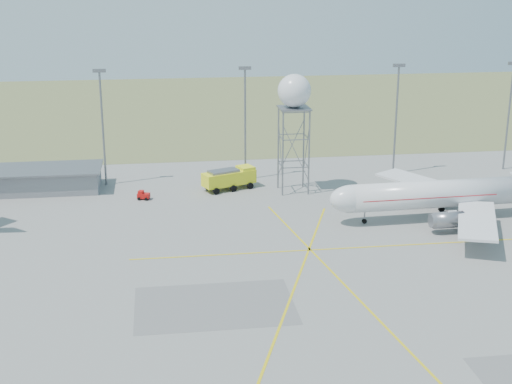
{
  "coord_description": "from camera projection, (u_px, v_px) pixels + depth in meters",
  "views": [
    {
      "loc": [
        -25.64,
        -58.29,
        35.94
      ],
      "look_at": [
        -11.72,
        40.0,
        5.5
      ],
      "focal_mm": 50.0,
      "sensor_mm": 36.0,
      "label": 1
    }
  ],
  "objects": [
    {
      "name": "baggage_tug",
      "position": [
        143.0,
        196.0,
        118.4
      ],
      "size": [
        2.22,
        2.01,
        1.5
      ],
      "rotation": [
        0.0,
        0.0,
        -0.3
      ],
      "color": "#B80F0D",
      "rests_on": "ground"
    },
    {
      "name": "ground",
      "position": [
        433.0,
        361.0,
        69.15
      ],
      "size": [
        400.0,
        400.0,
        0.0
      ],
      "primitive_type": "plane",
      "color": "gray",
      "rests_on": "ground"
    },
    {
      "name": "mast_c",
      "position": [
        397.0,
        110.0,
        130.5
      ],
      "size": [
        2.2,
        0.5,
        20.5
      ],
      "color": "slate",
      "rests_on": "ground"
    },
    {
      "name": "radar_tower",
      "position": [
        294.0,
        127.0,
        119.83
      ],
      "size": [
        5.57,
        5.57,
        20.18
      ],
      "color": "slate",
      "rests_on": "ground"
    },
    {
      "name": "mast_d",
      "position": [
        509.0,
        107.0,
        133.45
      ],
      "size": [
        2.2,
        0.5,
        20.5
      ],
      "color": "slate",
      "rests_on": "ground"
    },
    {
      "name": "mast_a",
      "position": [
        102.0,
        118.0,
        123.39
      ],
      "size": [
        2.2,
        0.5,
        20.5
      ],
      "color": "slate",
      "rests_on": "ground"
    },
    {
      "name": "mast_b",
      "position": [
        245.0,
        114.0,
        126.75
      ],
      "size": [
        2.2,
        0.5,
        20.5
      ],
      "color": "slate",
      "rests_on": "ground"
    },
    {
      "name": "building_grey",
      "position": [
        46.0,
        179.0,
        123.12
      ],
      "size": [
        19.0,
        10.0,
        3.9
      ],
      "color": "slate",
      "rests_on": "ground"
    },
    {
      "name": "grass_strip",
      "position": [
        248.0,
        106.0,
        201.67
      ],
      "size": [
        400.0,
        120.0,
        0.03
      ],
      "primitive_type": "cube",
      "color": "#60703D",
      "rests_on": "ground"
    },
    {
      "name": "airliner_main",
      "position": [
        442.0,
        194.0,
        108.12
      ],
      "size": [
        37.35,
        36.29,
        12.71
      ],
      "rotation": [
        0.0,
        0.0,
        3.18
      ],
      "color": "silver",
      "rests_on": "ground"
    },
    {
      "name": "fire_truck",
      "position": [
        230.0,
        179.0,
        123.72
      ],
      "size": [
        9.8,
        6.37,
        3.72
      ],
      "rotation": [
        0.0,
        0.0,
        0.38
      ],
      "color": "yellow",
      "rests_on": "ground"
    }
  ]
}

